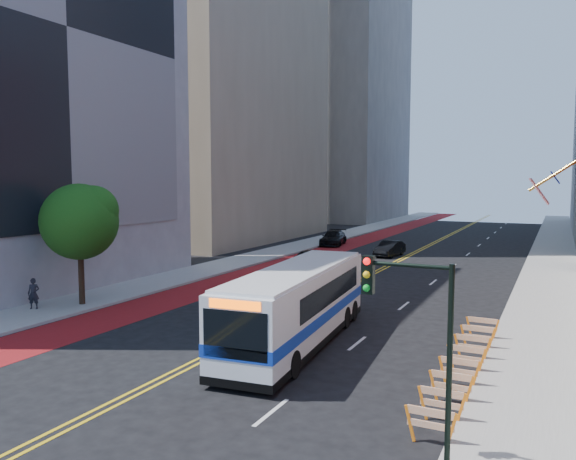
{
  "coord_description": "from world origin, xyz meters",
  "views": [
    {
      "loc": [
        12.49,
        -16.62,
        7.1
      ],
      "look_at": [
        0.5,
        8.0,
        4.6
      ],
      "focal_mm": 35.0,
      "sensor_mm": 36.0,
      "label": 1
    }
  ],
  "objects_px": {
    "car_a": "(308,260)",
    "pedestrian": "(34,294)",
    "transit_bus": "(299,304)",
    "car_b": "(390,248)",
    "car_c": "(333,238)",
    "street_tree": "(81,219)",
    "traffic_signal": "(412,321)"
  },
  "relations": [
    {
      "from": "traffic_signal",
      "to": "pedestrian",
      "type": "height_order",
      "value": "traffic_signal"
    },
    {
      "from": "transit_bus",
      "to": "car_c",
      "type": "height_order",
      "value": "transit_bus"
    },
    {
      "from": "car_c",
      "to": "traffic_signal",
      "type": "bearing_deg",
      "value": -76.19
    },
    {
      "from": "car_c",
      "to": "car_b",
      "type": "bearing_deg",
      "value": -46.27
    },
    {
      "from": "transit_bus",
      "to": "car_b",
      "type": "xyz_separation_m",
      "value": [
        -4.04,
        28.61,
        -1.03
      ]
    },
    {
      "from": "street_tree",
      "to": "car_c",
      "type": "relative_size",
      "value": 1.24
    },
    {
      "from": "traffic_signal",
      "to": "transit_bus",
      "type": "height_order",
      "value": "traffic_signal"
    },
    {
      "from": "transit_bus",
      "to": "car_a",
      "type": "xyz_separation_m",
      "value": [
        -7.63,
        18.21,
        -0.94
      ]
    },
    {
      "from": "car_b",
      "to": "car_a",
      "type": "bearing_deg",
      "value": -102.27
    },
    {
      "from": "traffic_signal",
      "to": "car_b",
      "type": "bearing_deg",
      "value": 106.45
    },
    {
      "from": "street_tree",
      "to": "pedestrian",
      "type": "relative_size",
      "value": 4.05
    },
    {
      "from": "transit_bus",
      "to": "pedestrian",
      "type": "relative_size",
      "value": 7.48
    },
    {
      "from": "street_tree",
      "to": "car_b",
      "type": "bearing_deg",
      "value": 70.44
    },
    {
      "from": "car_b",
      "to": "pedestrian",
      "type": "relative_size",
      "value": 2.62
    },
    {
      "from": "street_tree",
      "to": "pedestrian",
      "type": "distance_m",
      "value": 4.67
    },
    {
      "from": "traffic_signal",
      "to": "car_c",
      "type": "relative_size",
      "value": 0.94
    },
    {
      "from": "street_tree",
      "to": "car_b",
      "type": "height_order",
      "value": "street_tree"
    },
    {
      "from": "traffic_signal",
      "to": "car_c",
      "type": "distance_m",
      "value": 46.74
    },
    {
      "from": "car_b",
      "to": "pedestrian",
      "type": "bearing_deg",
      "value": -104.07
    },
    {
      "from": "car_a",
      "to": "car_c",
      "type": "relative_size",
      "value": 0.87
    },
    {
      "from": "car_b",
      "to": "car_c",
      "type": "distance_m",
      "value": 9.69
    },
    {
      "from": "car_a",
      "to": "pedestrian",
      "type": "xyz_separation_m",
      "value": [
        -7.62,
        -19.06,
        0.17
      ]
    },
    {
      "from": "transit_bus",
      "to": "street_tree",
      "type": "bearing_deg",
      "value": 169.67
    },
    {
      "from": "pedestrian",
      "to": "car_b",
      "type": "bearing_deg",
      "value": 38.52
    },
    {
      "from": "transit_bus",
      "to": "car_a",
      "type": "height_order",
      "value": "transit_bus"
    },
    {
      "from": "traffic_signal",
      "to": "car_a",
      "type": "bearing_deg",
      "value": 118.63
    },
    {
      "from": "car_b",
      "to": "transit_bus",
      "type": "bearing_deg",
      "value": -75.2
    },
    {
      "from": "street_tree",
      "to": "car_b",
      "type": "distance_m",
      "value": 29.4
    },
    {
      "from": "car_c",
      "to": "transit_bus",
      "type": "bearing_deg",
      "value": -80.83
    },
    {
      "from": "car_b",
      "to": "car_c",
      "type": "bearing_deg",
      "value": 150.33
    },
    {
      "from": "street_tree",
      "to": "car_a",
      "type": "xyz_separation_m",
      "value": [
        6.15,
        17.01,
        -4.11
      ]
    },
    {
      "from": "traffic_signal",
      "to": "car_c",
      "type": "xyz_separation_m",
      "value": [
        -18.71,
        42.73,
        -2.94
      ]
    }
  ]
}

